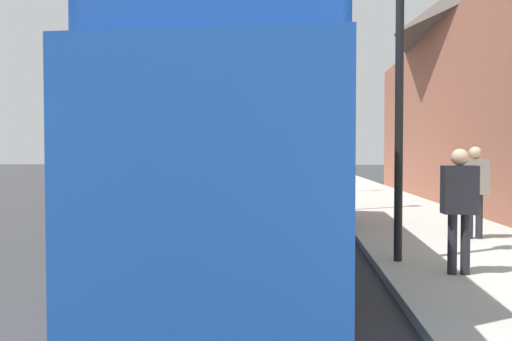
% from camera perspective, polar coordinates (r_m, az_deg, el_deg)
% --- Properties ---
extents(ground_plane, '(144.00, 144.00, 0.00)m').
position_cam_1_polar(ground_plane, '(24.41, -6.03, -2.54)').
color(ground_plane, '#333335').
extents(sidewalk, '(3.72, 108.00, 0.14)m').
position_cam_1_polar(sidewalk, '(21.23, 13.05, -3.03)').
color(sidewalk, '#ADAAA3').
rests_on(sidewalk, ground_plane).
extents(brick_terrace_rear, '(6.00, 18.25, 9.62)m').
position_cam_1_polar(brick_terrace_rear, '(21.46, 26.78, 9.56)').
color(brick_terrace_rear, '#935642').
rests_on(brick_terrace_rear, ground_plane).
extents(tour_bus, '(2.84, 10.74, 3.99)m').
position_cam_1_polar(tour_bus, '(9.32, 0.85, 1.76)').
color(tour_bus, '#19479E').
rests_on(tour_bus, ground_plane).
extents(parked_car_ahead_of_bus, '(1.79, 4.40, 1.42)m').
position_cam_1_polar(parked_car_ahead_of_bus, '(17.83, 5.06, -1.98)').
color(parked_car_ahead_of_bus, silver).
rests_on(parked_car_ahead_of_bus, ground_plane).
extents(pedestrian_second, '(0.47, 0.26, 1.78)m').
position_cam_1_polar(pedestrian_second, '(7.59, 22.22, -3.02)').
color(pedestrian_second, '#232328').
rests_on(pedestrian_second, sidewalk).
extents(pedestrian_third, '(0.49, 0.27, 1.86)m').
position_cam_1_polar(pedestrian_third, '(10.97, 23.73, -1.35)').
color(pedestrian_third, '#232328').
rests_on(pedestrian_third, sidewalk).
extents(lamp_post_nearest, '(0.35, 0.35, 5.06)m').
position_cam_1_polar(lamp_post_nearest, '(8.41, 16.10, 13.88)').
color(lamp_post_nearest, black).
rests_on(lamp_post_nearest, sidewalk).
extents(lamp_post_second, '(0.35, 0.35, 5.12)m').
position_cam_1_polar(lamp_post_second, '(15.70, 10.71, 8.35)').
color(lamp_post_second, black).
rests_on(lamp_post_second, sidewalk).
extents(lamp_post_third, '(0.35, 0.35, 5.04)m').
position_cam_1_polar(lamp_post_third, '(23.09, 8.84, 6.11)').
color(lamp_post_third, black).
rests_on(lamp_post_third, sidewalk).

